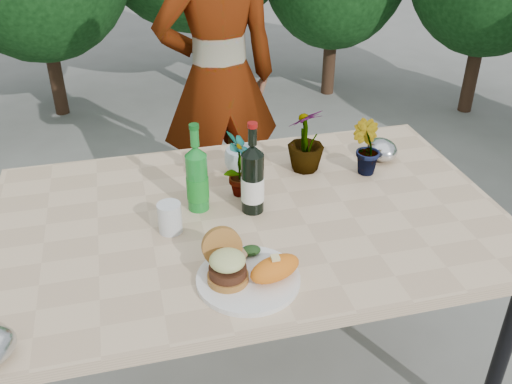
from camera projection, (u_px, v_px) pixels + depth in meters
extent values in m
plane|color=slate|center=(251.00, 376.00, 2.20)|extent=(80.00, 80.00, 0.00)
cube|color=#D6B68E|center=(250.00, 219.00, 1.82)|extent=(1.60, 1.00, 0.04)
cylinder|color=black|center=(501.00, 358.00, 1.81)|extent=(0.05, 0.05, 0.71)
cylinder|color=black|center=(45.00, 266.00, 2.21)|extent=(0.05, 0.05, 0.71)
cylinder|color=black|center=(387.00, 215.00, 2.51)|extent=(0.05, 0.05, 0.71)
cylinder|color=#382316|center=(58.00, 87.00, 4.24)|extent=(0.10, 0.10, 0.42)
cylinder|color=#382316|center=(200.00, 61.00, 4.61)|extent=(0.10, 0.10, 0.50)
cylinder|color=#382316|center=(328.00, 70.00, 4.60)|extent=(0.10, 0.10, 0.38)
cylinder|color=#382316|center=(470.00, 83.00, 4.28)|extent=(0.10, 0.10, 0.44)
cylinder|color=white|center=(248.00, 279.00, 1.52)|extent=(0.28, 0.28, 0.01)
cylinder|color=#B7722D|center=(228.00, 277.00, 1.50)|extent=(0.11, 0.11, 0.02)
cylinder|color=#472314|center=(228.00, 271.00, 1.49)|extent=(0.10, 0.10, 0.02)
ellipsoid|color=beige|center=(227.00, 260.00, 1.47)|extent=(0.10, 0.10, 0.04)
cylinder|color=#B7722D|center=(222.00, 247.00, 1.54)|extent=(0.11, 0.06, 0.11)
ellipsoid|color=orange|center=(275.00, 269.00, 1.50)|extent=(0.17, 0.12, 0.06)
ellipsoid|color=olive|center=(241.00, 253.00, 1.59)|extent=(0.04, 0.04, 0.02)
ellipsoid|color=#193814|center=(251.00, 250.00, 1.60)|extent=(0.06, 0.04, 0.03)
cylinder|color=black|center=(253.00, 183.00, 1.78)|extent=(0.07, 0.07, 0.20)
cylinder|color=white|center=(253.00, 189.00, 1.79)|extent=(0.07, 0.07, 0.08)
cone|color=black|center=(253.00, 150.00, 1.71)|extent=(0.07, 0.07, 0.03)
cylinder|color=black|center=(252.00, 136.00, 1.69)|extent=(0.03, 0.03, 0.06)
cylinder|color=maroon|center=(252.00, 125.00, 1.67)|extent=(0.03, 0.03, 0.01)
cylinder|color=#178229|center=(197.00, 182.00, 1.79)|extent=(0.07, 0.07, 0.19)
cylinder|color=#198C26|center=(198.00, 188.00, 1.80)|extent=(0.07, 0.07, 0.08)
cone|color=#178229|center=(195.00, 151.00, 1.73)|extent=(0.07, 0.07, 0.03)
cylinder|color=#178229|center=(195.00, 137.00, 1.71)|extent=(0.03, 0.03, 0.06)
cylinder|color=#0C5919|center=(194.00, 127.00, 1.69)|extent=(0.03, 0.03, 0.01)
cylinder|color=silver|center=(170.00, 218.00, 1.70)|extent=(0.07, 0.07, 0.09)
imported|color=#276221|center=(239.00, 165.00, 1.84)|extent=(0.13, 0.14, 0.23)
imported|color=#20571D|center=(366.00, 148.00, 1.99)|extent=(0.13, 0.13, 0.19)
imported|color=#2B5A1F|center=(306.00, 140.00, 2.00)|extent=(0.17, 0.17, 0.23)
imported|color=silver|center=(242.00, 161.00, 2.01)|extent=(0.12, 0.12, 0.10)
ellipsoid|color=silver|center=(382.00, 150.00, 2.10)|extent=(0.12, 0.14, 0.08)
imported|color=#8C6046|center=(219.00, 79.00, 2.68)|extent=(0.61, 0.42, 1.61)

